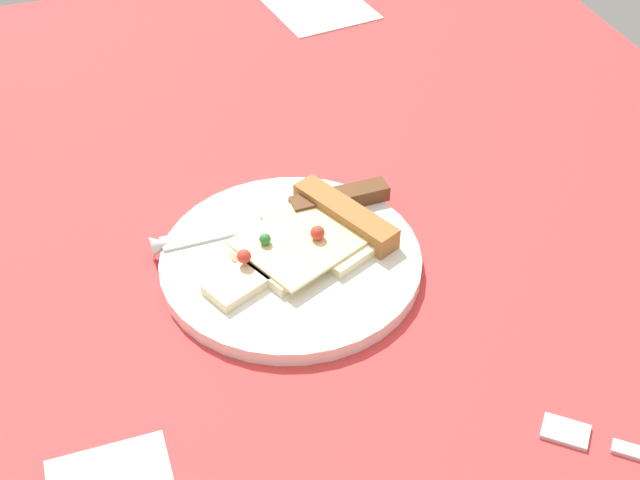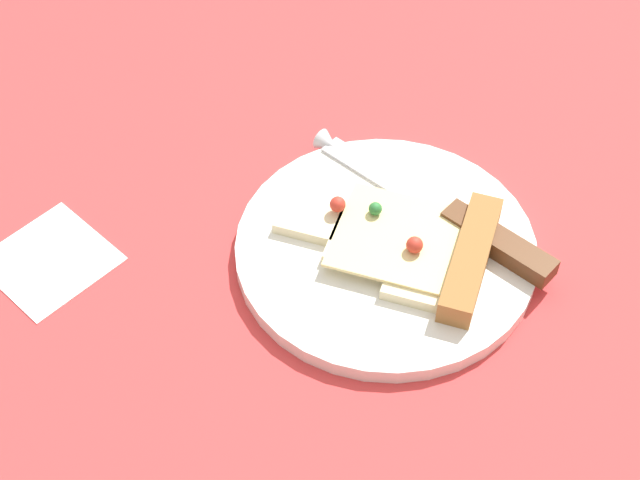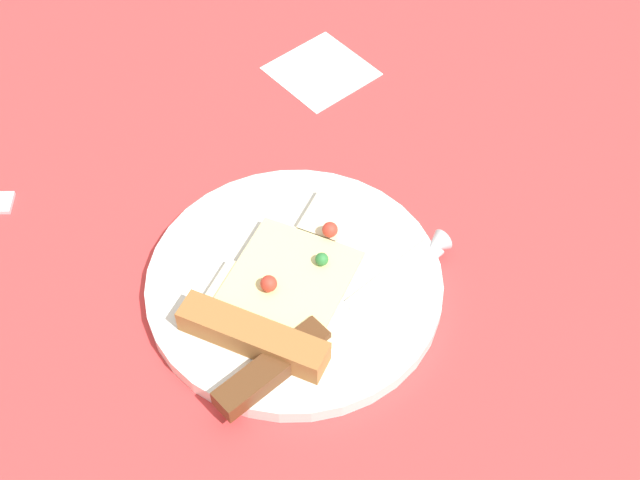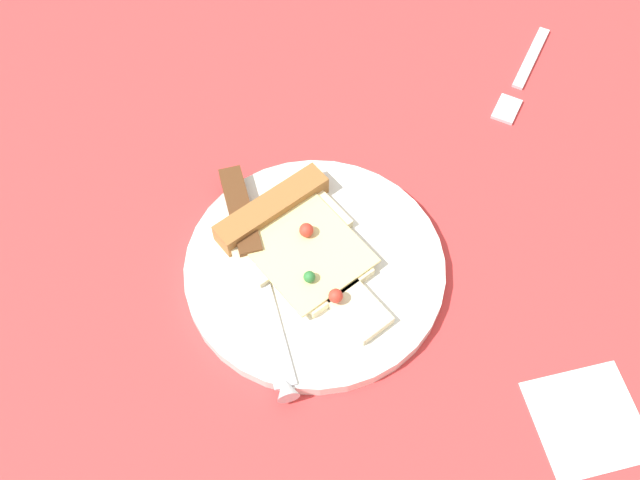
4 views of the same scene
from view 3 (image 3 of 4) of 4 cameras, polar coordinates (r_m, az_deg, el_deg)
The scene contains 4 objects.
ground_plane at distance 75.01cm, azimuth 3.62°, elevation -2.42°, with size 124.67×124.67×3.00cm.
plate at distance 71.73cm, azimuth -1.69°, elevation -2.91°, with size 24.43×24.43×1.43cm, color white.
pizza_slice at distance 69.18cm, azimuth -2.62°, elevation -3.76°, with size 14.82×19.07×2.65cm.
knife at distance 67.43cm, azimuth -0.16°, elevation -6.20°, with size 2.83×24.05×2.45cm.
Camera 3 is at (-30.16, 32.23, 59.14)cm, focal length 48.72 mm.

